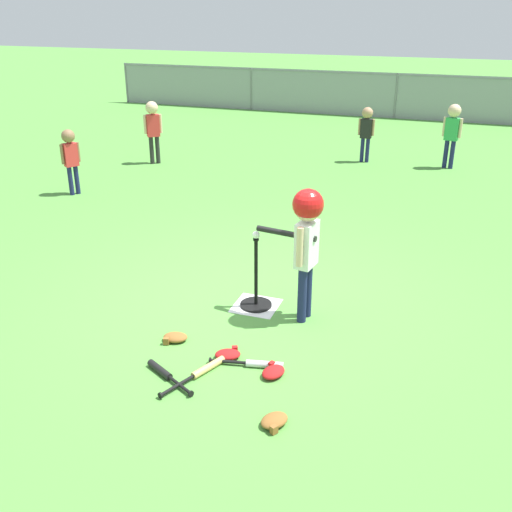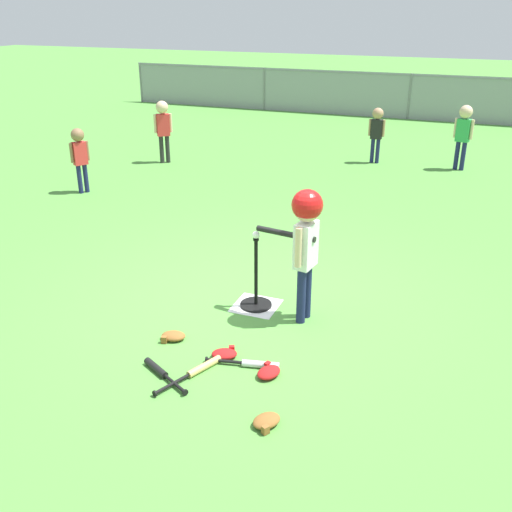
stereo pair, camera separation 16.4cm
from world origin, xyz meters
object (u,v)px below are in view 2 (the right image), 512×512
(fielder_deep_right, at_px, (163,123))
(glove_tossed_aside, at_px, (225,354))
(batting_tee, at_px, (256,295))
(spare_bat_wood, at_px, (198,370))
(baseball_on_tee, at_px, (256,235))
(fielder_deep_left, at_px, (377,128))
(fielder_deep_center, at_px, (464,129))
(glove_by_plate, at_px, (269,372))
(glove_outfield_drop, at_px, (266,421))
(glove_near_bats, at_px, (173,336))
(fielder_near_left, at_px, (80,152))
(spare_bat_black, at_px, (160,371))
(spare_bat_silver, at_px, (253,364))
(batter_child, at_px, (306,229))

(fielder_deep_right, bearing_deg, glove_tossed_aside, -56.40)
(batting_tee, height_order, spare_bat_wood, batting_tee)
(baseball_on_tee, bearing_deg, glove_tossed_aside, -84.96)
(fielder_deep_right, height_order, fielder_deep_left, fielder_deep_right)
(fielder_deep_center, xyz_separation_m, glove_by_plate, (-1.02, -7.30, -0.71))
(glove_by_plate, xyz_separation_m, glove_outfield_drop, (0.20, -0.58, 0.00))
(glove_near_bats, distance_m, glove_outfield_drop, 1.44)
(batting_tee, height_order, glove_tossed_aside, batting_tee)
(glove_outfield_drop, bearing_deg, fielder_deep_center, 84.04)
(baseball_on_tee, xyz_separation_m, glove_near_bats, (-0.47, -0.87, -0.74))
(fielder_deep_center, height_order, fielder_near_left, fielder_deep_center)
(batting_tee, xyz_separation_m, baseball_on_tee, (0.00, 0.00, 0.65))
(baseball_on_tee, xyz_separation_m, glove_tossed_aside, (0.09, -0.97, -0.74))
(fielder_deep_left, xyz_separation_m, spare_bat_black, (-0.33, -7.55, -0.63))
(fielder_deep_left, xyz_separation_m, glove_by_plate, (0.51, -7.24, -0.63))
(batting_tee, distance_m, spare_bat_silver, 1.08)
(spare_bat_silver, bearing_deg, baseball_on_tee, 109.78)
(batting_tee, distance_m, fielder_deep_center, 6.44)
(spare_bat_silver, height_order, spare_bat_wood, same)
(fielder_deep_left, height_order, glove_outfield_drop, fielder_deep_left)
(glove_tossed_aside, xyz_separation_m, glove_outfield_drop, (0.64, -0.70, 0.00))
(batting_tee, height_order, glove_outfield_drop, batting_tee)
(spare_bat_wood, relative_size, glove_outfield_drop, 2.42)
(fielder_deep_right, bearing_deg, glove_near_bats, -60.04)
(glove_by_plate, bearing_deg, baseball_on_tee, 116.19)
(glove_by_plate, bearing_deg, glove_near_bats, 168.02)
(fielder_near_left, bearing_deg, fielder_deep_right, 82.86)
(batter_child, bearing_deg, glove_by_plate, -89.04)
(baseball_on_tee, height_order, spare_bat_wood, baseball_on_tee)
(fielder_near_left, xyz_separation_m, spare_bat_silver, (4.33, -3.58, -0.63))
(batter_child, bearing_deg, fielder_near_left, 149.43)
(glove_tossed_aside, height_order, glove_outfield_drop, same)
(baseball_on_tee, height_order, fielder_near_left, fielder_near_left)
(fielder_deep_right, distance_m, fielder_deep_center, 5.46)
(batting_tee, relative_size, fielder_deep_center, 0.63)
(fielder_deep_right, distance_m, glove_outfield_drop, 7.81)
(spare_bat_black, distance_m, glove_outfield_drop, 1.07)
(spare_bat_silver, xyz_separation_m, glove_outfield_drop, (0.36, -0.65, 0.01))
(glove_by_plate, bearing_deg, batter_child, 90.96)
(spare_bat_black, xyz_separation_m, glove_tossed_aside, (0.39, 0.42, 0.01))
(fielder_deep_right, height_order, spare_bat_black, fielder_deep_right)
(baseball_on_tee, distance_m, fielder_deep_right, 6.00)
(spare_bat_wood, bearing_deg, glove_outfield_drop, -27.99)
(fielder_deep_center, bearing_deg, glove_by_plate, -97.94)
(batting_tee, relative_size, glove_outfield_drop, 2.70)
(spare_bat_silver, bearing_deg, spare_bat_wood, -147.44)
(batter_child, xyz_separation_m, spare_bat_silver, (-0.15, -0.93, -0.90))
(spare_bat_wood, relative_size, glove_by_plate, 2.50)
(glove_by_plate, bearing_deg, fielder_deep_left, 94.03)
(batting_tee, distance_m, fielder_deep_left, 6.18)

